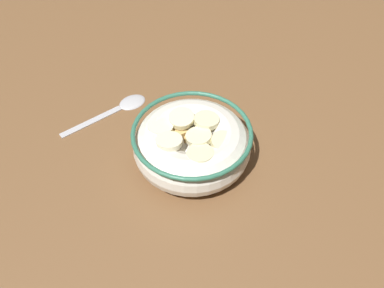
# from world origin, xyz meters

# --- Properties ---
(ground_plane) EXTENTS (1.39, 1.39, 0.02)m
(ground_plane) POSITION_xyz_m (0.00, 0.00, -0.01)
(ground_plane) COLOR brown
(cereal_bowl) EXTENTS (0.16, 0.16, 0.06)m
(cereal_bowl) POSITION_xyz_m (0.00, -0.00, 0.03)
(cereal_bowl) COLOR silver
(cereal_bowl) RESTS_ON ground_plane
(spoon) EXTENTS (0.07, 0.14, 0.01)m
(spoon) POSITION_xyz_m (-0.13, -0.08, 0.00)
(spoon) COLOR #B7B7BC
(spoon) RESTS_ON ground_plane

